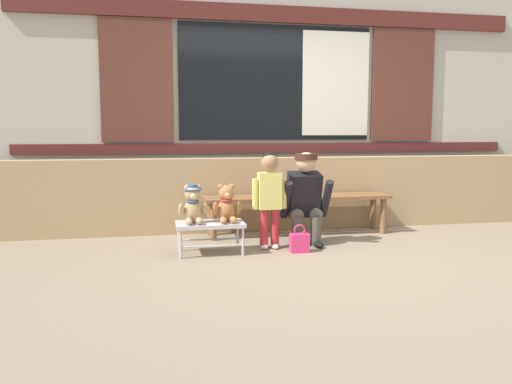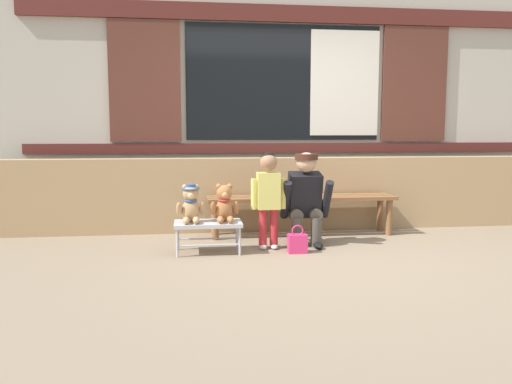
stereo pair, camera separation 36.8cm
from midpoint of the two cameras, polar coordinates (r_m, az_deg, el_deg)
name	(u,v)px [view 1 (the left image)]	position (r m, az deg, el deg)	size (l,w,h in m)	color
ground_plane	(322,257)	(4.90, 5.05, -7.06)	(60.00, 60.00, 0.00)	#84725B
brick_low_wall	(284,193)	(6.19, 1.37, -0.15)	(6.62, 0.25, 0.85)	tan
shop_facade	(275,85)	(6.67, 0.44, 11.65)	(6.76, 0.26, 3.46)	#B7B2A3
wooden_bench_long	(298,202)	(5.86, 2.79, -1.06)	(2.10, 0.40, 0.44)	brown
small_display_bench	(210,226)	(5.00, -7.15, -3.70)	(0.64, 0.36, 0.30)	#BCBCC1
teddy_bear_with_hat	(193,205)	(4.96, -9.03, -1.40)	(0.28, 0.27, 0.36)	tan
teddy_bear_plain	(227,205)	(4.98, -5.34, -1.41)	(0.28, 0.26, 0.36)	#A86B3D
child_standing	(269,189)	(5.11, -0.58, 0.27)	(0.35, 0.18, 0.96)	#B7282D
adult_crouching	(305,198)	(5.33, 3.44, -0.68)	(0.50, 0.49, 0.95)	#4C473D
handbag_on_ground	(299,242)	(5.05, 2.68, -5.53)	(0.18, 0.11, 0.27)	#E53370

